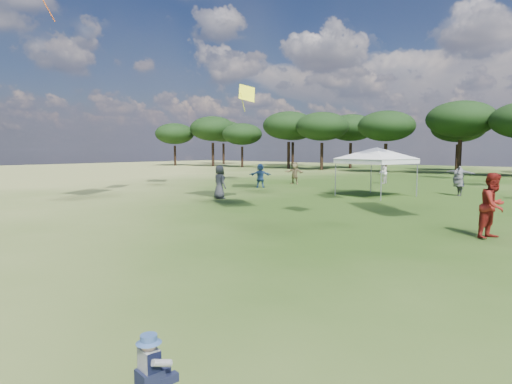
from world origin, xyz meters
TOP-DOWN VIEW (x-y plane):
  - tent_left at (-6.36, 21.05)m, footprint 6.25×6.25m
  - toddler at (-0.41, 1.94)m, footprint 0.40×0.44m
  - festival_crowd at (-1.24, 23.77)m, footprint 28.94×22.56m

SIDE VIEW (x-z plane):
  - toddler at x=-0.41m, z-range -0.03..0.54m
  - festival_crowd at x=-1.24m, z-range -0.08..1.78m
  - tent_left at x=-6.36m, z-range 1.03..3.95m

